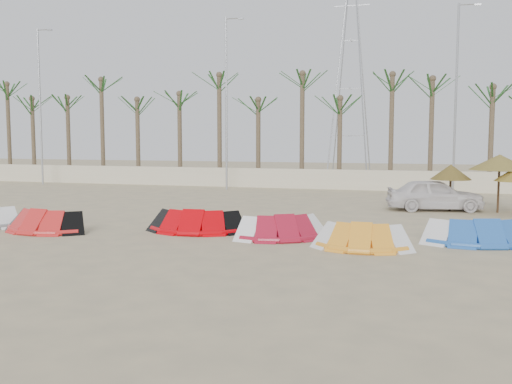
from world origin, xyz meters
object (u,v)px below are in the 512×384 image
(kite_red_left, at_px, (48,219))
(parasol_left, at_px, (451,172))
(kite_red_mid, at_px, (199,220))
(car, at_px, (435,195))
(kite_orange, at_px, (363,235))
(kite_blue, at_px, (482,230))
(parasol_right, at_px, (500,162))
(kite_red_right, at_px, (285,226))

(kite_red_left, bearing_deg, parasol_left, 34.73)
(kite_red_mid, xyz_separation_m, car, (8.42, 8.44, 0.32))
(kite_orange, xyz_separation_m, car, (2.36, 10.04, 0.33))
(kite_red_mid, distance_m, car, 11.93)
(kite_red_mid, relative_size, kite_blue, 0.91)
(kite_blue, bearing_deg, parasol_right, 79.60)
(kite_red_left, height_order, kite_red_mid, same)
(kite_red_mid, bearing_deg, kite_red_left, -164.78)
(kite_blue, xyz_separation_m, car, (-1.27, 8.06, 0.32))
(parasol_right, bearing_deg, kite_red_mid, -142.90)
(kite_red_left, xyz_separation_m, parasol_right, (16.51, 9.90, 1.87))
(kite_red_mid, relative_size, parasol_right, 1.35)
(kite_blue, relative_size, parasol_right, 1.48)
(kite_orange, xyz_separation_m, kite_blue, (3.63, 1.99, 0.01))
(kite_orange, bearing_deg, parasol_right, 63.05)
(kite_red_right, xyz_separation_m, parasol_right, (7.84, 8.93, 1.88))
(kite_red_right, xyz_separation_m, kite_blue, (6.36, 0.87, 0.00))
(kite_orange, height_order, car, car)
(kite_red_right, distance_m, parasol_left, 10.82)
(kite_red_left, distance_m, kite_red_mid, 5.54)
(kite_orange, height_order, kite_blue, same)
(kite_blue, distance_m, parasol_right, 8.41)
(kite_blue, xyz_separation_m, parasol_left, (-0.58, 8.18, 1.38))
(parasol_left, bearing_deg, kite_red_right, -122.53)
(kite_red_mid, height_order, kite_blue, same)
(kite_red_right, distance_m, kite_orange, 2.95)
(kite_orange, relative_size, parasol_right, 1.11)
(kite_blue, height_order, parasol_right, parasol_right)
(kite_red_left, xyz_separation_m, kite_red_mid, (5.35, 1.45, 0.00))
(kite_red_mid, xyz_separation_m, kite_orange, (6.06, -1.61, -0.00))
(kite_orange, height_order, parasol_right, parasol_right)
(parasol_left, bearing_deg, kite_orange, -106.67)
(kite_red_right, xyz_separation_m, parasol_left, (5.77, 9.05, 1.38))
(kite_red_left, height_order, car, car)
(kite_red_right, relative_size, kite_blue, 0.92)
(parasol_right, bearing_deg, car, -179.88)
(kite_blue, xyz_separation_m, parasol_right, (1.48, 8.06, 1.87))
(kite_orange, bearing_deg, kite_red_right, 157.68)
(kite_red_left, relative_size, car, 0.79)
(kite_red_right, bearing_deg, kite_orange, -22.32)
(kite_red_right, xyz_separation_m, car, (5.09, 8.93, 0.33))
(kite_red_left, height_order, parasol_right, parasol_right)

